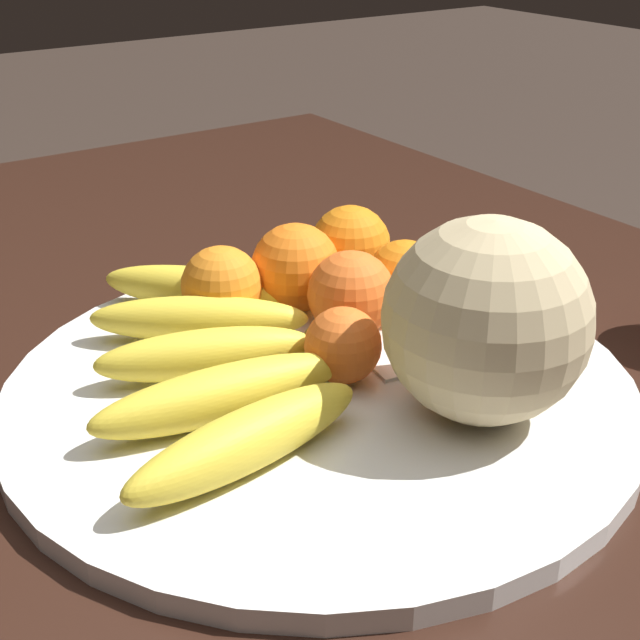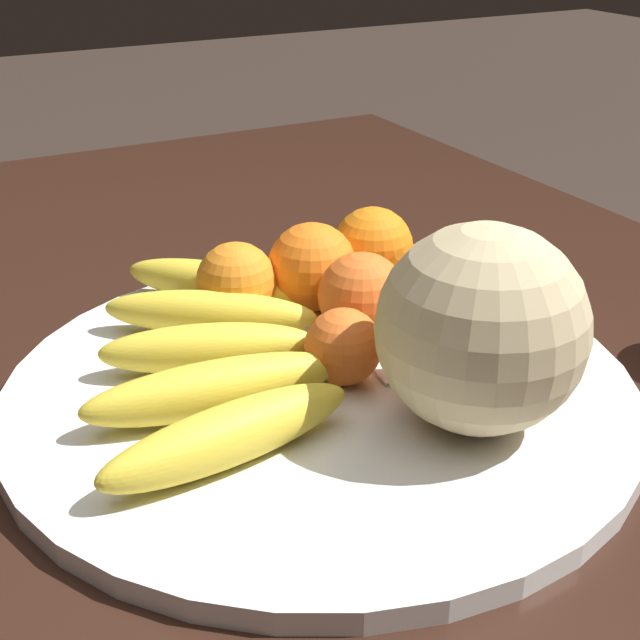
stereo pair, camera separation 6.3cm
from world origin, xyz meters
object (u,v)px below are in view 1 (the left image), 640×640
(kitchen_table, at_px, (315,527))
(orange_mid_center, at_px, (350,245))
(melon, at_px, (486,320))
(produce_tag, at_px, (375,353))
(banana_bunch, at_px, (216,357))
(fruit_bowl, at_px, (320,390))
(orange_top_small, at_px, (351,294))
(orange_side_extra, at_px, (222,286))
(orange_front_left, at_px, (296,268))
(orange_back_right, at_px, (343,345))
(orange_front_right, at_px, (465,311))
(orange_back_left, at_px, (404,277))

(kitchen_table, distance_m, orange_mid_center, 0.26)
(melon, bearing_deg, produce_tag, -174.82)
(banana_bunch, height_order, orange_mid_center, orange_mid_center)
(fruit_bowl, xyz_separation_m, produce_tag, (-0.01, 0.06, 0.01))
(fruit_bowl, xyz_separation_m, banana_bunch, (-0.04, -0.06, 0.03))
(fruit_bowl, height_order, banana_bunch, banana_bunch)
(banana_bunch, relative_size, orange_top_small, 4.65)
(fruit_bowl, relative_size, orange_side_extra, 6.97)
(melon, relative_size, orange_mid_center, 1.94)
(banana_bunch, relative_size, orange_front_left, 4.33)
(fruit_bowl, relative_size, orange_back_right, 8.16)
(melon, bearing_deg, kitchen_table, -123.69)
(banana_bunch, relative_size, orange_side_extra, 4.93)
(fruit_bowl, bearing_deg, orange_front_right, 82.01)
(orange_front_right, bearing_deg, orange_top_small, -137.67)
(melon, xyz_separation_m, orange_back_right, (-0.09, -0.05, -0.04))
(orange_back_left, bearing_deg, kitchen_table, -59.58)
(orange_front_left, distance_m, orange_mid_center, 0.07)
(produce_tag, bearing_deg, orange_back_right, -60.45)
(orange_back_left, bearing_deg, orange_front_right, -0.04)
(orange_top_small, distance_m, orange_side_extra, 0.11)
(orange_front_right, bearing_deg, fruit_bowl, -97.99)
(orange_mid_center, bearing_deg, produce_tag, -28.19)
(orange_front_right, xyz_separation_m, orange_top_small, (-0.07, -0.06, 0.00))
(melon, xyz_separation_m, produce_tag, (-0.10, -0.01, -0.07))
(melon, height_order, produce_tag, melon)
(orange_mid_center, xyz_separation_m, produce_tag, (0.12, -0.07, -0.03))
(orange_front_left, xyz_separation_m, orange_side_extra, (-0.01, -0.06, -0.00))
(orange_back_right, bearing_deg, banana_bunch, -122.67)
(orange_back_right, bearing_deg, orange_back_left, 120.29)
(orange_mid_center, xyz_separation_m, orange_top_small, (0.08, -0.06, -0.00))
(kitchen_table, distance_m, orange_front_left, 0.22)
(orange_side_extra, bearing_deg, orange_mid_center, 92.94)
(orange_mid_center, bearing_deg, orange_back_left, 0.59)
(orange_mid_center, distance_m, orange_back_right, 0.18)
(fruit_bowl, relative_size, melon, 3.30)
(melon, height_order, orange_top_small, melon)
(orange_top_small, bearing_deg, melon, 1.60)
(fruit_bowl, distance_m, produce_tag, 0.06)
(kitchen_table, xyz_separation_m, banana_bunch, (-0.07, -0.04, 0.12))
(orange_mid_center, distance_m, orange_back_left, 0.08)
(banana_bunch, bearing_deg, kitchen_table, 135.63)
(kitchen_table, relative_size, orange_back_left, 24.58)
(kitchen_table, height_order, orange_side_extra, orange_side_extra)
(banana_bunch, distance_m, orange_back_left, 0.19)
(orange_mid_center, distance_m, orange_side_extra, 0.13)
(melon, bearing_deg, orange_front_right, 143.91)
(orange_front_left, bearing_deg, kitchen_table, -28.74)
(orange_back_left, xyz_separation_m, orange_top_small, (0.01, -0.06, 0.00))
(banana_bunch, height_order, orange_back_right, orange_back_right)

